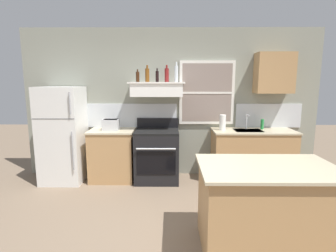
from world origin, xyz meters
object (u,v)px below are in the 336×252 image
(toaster, at_px, (111,124))
(bottle_clear_tall, at_px, (176,73))
(bottle_red_label_wine, at_px, (167,75))
(dish_soap_bottle, at_px, (262,124))
(bottle_balsamic_dark, at_px, (157,76))
(stove_range, at_px, (157,155))
(paper_towel_roll, at_px, (223,122))
(kitchen_island, at_px, (266,208))
(bottle_brown_stout, at_px, (138,77))
(refrigerator, at_px, (63,135))
(bottle_amber_wine, at_px, (147,75))

(toaster, bearing_deg, bottle_clear_tall, 1.59)
(bottle_red_label_wine, relative_size, dish_soap_bottle, 1.62)
(bottle_balsamic_dark, bearing_deg, stove_range, -91.11)
(toaster, distance_m, paper_towel_roll, 1.96)
(dish_soap_bottle, bearing_deg, kitchen_island, -107.16)
(bottle_brown_stout, xyz_separation_m, bottle_clear_tall, (0.67, -0.06, 0.05))
(toaster, xyz_separation_m, dish_soap_bottle, (2.69, 0.11, -0.01))
(toaster, relative_size, bottle_clear_tall, 0.87)
(bottle_balsamic_dark, xyz_separation_m, paper_towel_roll, (1.15, -0.12, -0.80))
(refrigerator, distance_m, bottle_balsamic_dark, 1.95)
(stove_range, height_order, bottle_brown_stout, bottle_brown_stout)
(kitchen_island, bearing_deg, dish_soap_bottle, 72.84)
(stove_range, relative_size, bottle_balsamic_dark, 4.64)
(bottle_amber_wine, bearing_deg, dish_soap_bottle, 2.72)
(bottle_brown_stout, distance_m, paper_towel_roll, 1.69)
(refrigerator, distance_m, toaster, 0.86)
(refrigerator, xyz_separation_m, bottle_brown_stout, (1.32, 0.14, 1.00))
(bottle_amber_wine, xyz_separation_m, bottle_clear_tall, (0.50, 0.02, 0.02))
(toaster, relative_size, dish_soap_bottle, 1.65)
(bottle_clear_tall, distance_m, kitchen_island, 2.63)
(bottle_brown_stout, xyz_separation_m, bottle_balsamic_dark, (0.34, 0.04, 0.01))
(refrigerator, height_order, paper_towel_roll, refrigerator)
(refrigerator, distance_m, bottle_brown_stout, 1.66)
(paper_towel_roll, height_order, dish_soap_bottle, paper_towel_roll)
(bottle_red_label_wine, xyz_separation_m, bottle_clear_tall, (0.16, -0.09, 0.02))
(stove_range, distance_m, bottle_brown_stout, 1.42)
(stove_range, xyz_separation_m, bottle_balsamic_dark, (0.00, 0.15, 1.38))
(toaster, bearing_deg, bottle_amber_wine, 1.01)
(bottle_brown_stout, height_order, bottle_amber_wine, bottle_amber_wine)
(stove_range, relative_size, bottle_clear_tall, 3.19)
(toaster, relative_size, kitchen_island, 0.21)
(stove_range, xyz_separation_m, bottle_red_label_wine, (0.17, 0.16, 1.40))
(bottle_brown_stout, bearing_deg, bottle_red_label_wine, 4.16)
(bottle_amber_wine, relative_size, paper_towel_roll, 1.05)
(refrigerator, relative_size, toaster, 5.61)
(stove_range, height_order, dish_soap_bottle, same)
(bottle_clear_tall, bearing_deg, bottle_brown_stout, 175.09)
(paper_towel_roll, bearing_deg, bottle_red_label_wine, 173.15)
(refrigerator, bearing_deg, bottle_balsamic_dark, 6.10)
(bottle_brown_stout, distance_m, bottle_amber_wine, 0.19)
(bottle_balsamic_dark, bearing_deg, bottle_red_label_wine, 0.48)
(bottle_red_label_wine, relative_size, kitchen_island, 0.21)
(bottle_brown_stout, distance_m, dish_soap_bottle, 2.37)
(toaster, bearing_deg, bottle_brown_stout, 10.62)
(bottle_brown_stout, relative_size, paper_towel_roll, 0.81)
(bottle_amber_wine, bearing_deg, stove_range, -14.18)
(paper_towel_roll, xyz_separation_m, kitchen_island, (0.08, -2.00, -0.59))
(bottle_brown_stout, bearing_deg, bottle_clear_tall, -4.91)
(refrigerator, relative_size, stove_range, 1.53)
(bottle_red_label_wine, bearing_deg, refrigerator, -174.41)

